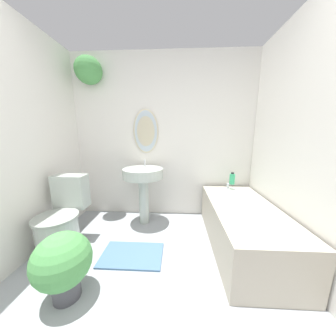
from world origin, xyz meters
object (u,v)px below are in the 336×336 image
Objects in this scene: bathtub at (242,225)px; potted_plant at (63,262)px; shampoo_bottle at (232,179)px; pedestal_sink at (143,180)px; toilet at (62,222)px.

bathtub is 2.67× the size of potted_plant.
shampoo_bottle is (0.04, 0.59, 0.38)m from bathtub.
pedestal_sink is 5.28× the size of shampoo_bottle.
potted_plant is (-1.64, -1.30, -0.33)m from shampoo_bottle.
shampoo_bottle is 2.12m from potted_plant.
pedestal_sink is at bearing 159.31° from bathtub.
toilet is at bearing 125.25° from potted_plant.
bathtub is (1.99, 0.16, -0.07)m from toilet.
toilet is at bearing -159.75° from shampoo_bottle.
shampoo_bottle is at bearing 20.25° from toilet.
bathtub is at bearing 4.64° from toilet.
potted_plant is (-1.60, -0.71, 0.06)m from bathtub.
shampoo_bottle reaches higher than potted_plant.
bathtub reaches higher than potted_plant.
potted_plant is (-0.39, -1.17, -0.33)m from pedestal_sink.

